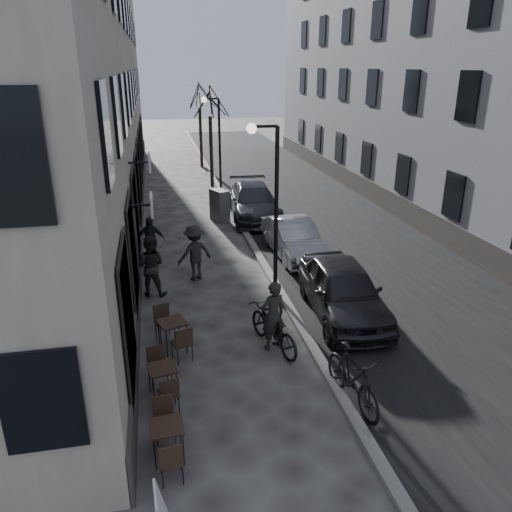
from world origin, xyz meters
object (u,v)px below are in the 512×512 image
object	(u,v)px
bistro_set_a	(167,438)
bistro_set_b	(163,379)
tree_far	(199,96)
moped	(353,378)
tree_near	(210,102)
pedestrian_far	(150,241)
car_far	(254,202)
streetlamp_far	(216,137)
pedestrian_near	(150,266)
bistro_set_c	(173,332)
utility_cabinet	(220,206)
car_near	(343,290)
streetlamp_near	(270,194)
bicycle	(273,328)
car_mid	(294,238)
pedestrian_mid	(195,253)

from	to	relation	value
bistro_set_a	bistro_set_b	size ratio (longest dim) A/B	0.99
tree_far	moped	size ratio (longest dim) A/B	2.81
tree_near	pedestrian_far	distance (m)	12.64
bistro_set_a	car_far	distance (m)	15.01
streetlamp_far	pedestrian_far	distance (m)	9.48
tree_near	pedestrian_near	size ratio (longest dim) A/B	3.05
bistro_set_b	tree_far	bearing A→B (deg)	71.51
tree_near	moped	xyz separation A→B (m)	(0.45, -20.21, -4.05)
bistro_set_c	utility_cabinet	size ratio (longest dim) A/B	1.12
car_near	moped	size ratio (longest dim) A/B	2.19
streetlamp_near	pedestrian_near	distance (m)	4.19
bistro_set_a	bistro_set_c	distance (m)	3.65
tree_near	car_near	distance (m)	17.00
tree_near	bistro_set_a	bearing A→B (deg)	-98.86
streetlamp_near	bistro_set_c	distance (m)	4.65
tree_far	pedestrian_near	distance (m)	20.71
pedestrian_near	car_far	size ratio (longest dim) A/B	0.37
bistro_set_c	utility_cabinet	world-z (taller)	utility_cabinet
bicycle	car_mid	xyz separation A→B (m)	(2.20, 6.05, 0.12)
streetlamp_far	utility_cabinet	distance (m)	4.60
bicycle	car_near	world-z (taller)	car_near
bicycle	car_mid	distance (m)	6.44
bistro_set_c	bicycle	size ratio (longest dim) A/B	0.77
tree_near	bistro_set_a	world-z (taller)	tree_near
bistro_set_b	pedestrian_near	xyz separation A→B (m)	(-0.19, 5.13, 0.51)
tree_far	bistro_set_b	size ratio (longest dim) A/B	3.94
bistro_set_b	pedestrian_far	world-z (taller)	pedestrian_far
streetlamp_near	bistro_set_c	size ratio (longest dim) A/B	3.23
pedestrian_far	car_far	xyz separation A→B (m)	(4.60, 4.87, -0.11)
streetlamp_near	car_far	size ratio (longest dim) A/B	1.00
bistro_set_a	pedestrian_near	distance (m)	6.97
pedestrian_mid	bistro_set_c	bearing A→B (deg)	54.87
bistro_set_c	pedestrian_far	size ratio (longest dim) A/B	0.92
streetlamp_far	bistro_set_c	bearing A→B (deg)	-101.59
bistro_set_b	car_near	xyz separation A→B (m)	(4.96, 2.73, 0.33)
bistro_set_c	car_far	size ratio (longest dim) A/B	0.31
bistro_set_b	streetlamp_far	bearing A→B (deg)	67.69
pedestrian_near	car_far	distance (m)	8.72
pedestrian_far	car_far	distance (m)	6.70
pedestrian_mid	car_mid	bearing A→B (deg)	178.14
streetlamp_far	car_far	xyz separation A→B (m)	(1.17, -3.67, -2.42)
bistro_set_a	car_mid	distance (m)	10.48
bistro_set_a	bicycle	world-z (taller)	bicycle
tree_near	car_mid	size ratio (longest dim) A/B	1.42
utility_cabinet	pedestrian_near	xyz separation A→B (m)	(-3.03, -7.21, 0.23)
streetlamp_near	car_far	distance (m)	8.76
moped	car_near	bearing A→B (deg)	63.62
streetlamp_near	pedestrian_far	xyz separation A→B (m)	(-3.43, 3.47, -2.30)
bistro_set_a	tree_near	bearing A→B (deg)	77.05
bistro_set_a	pedestrian_mid	size ratio (longest dim) A/B	0.79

